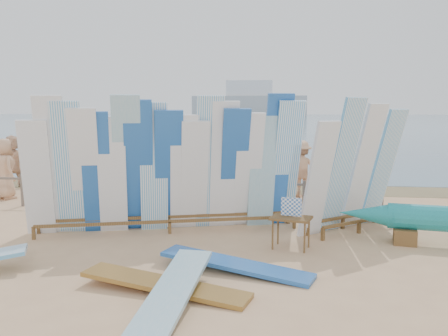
# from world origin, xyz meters

# --- Properties ---
(ground) EXTENTS (160.00, 160.00, 0.00)m
(ground) POSITION_xyz_m (0.00, 0.00, 0.00)
(ground) COLOR tan
(ground) RESTS_ON ground
(ocean) EXTENTS (320.00, 240.00, 0.02)m
(ocean) POSITION_xyz_m (0.00, 128.00, 0.00)
(ocean) COLOR slate
(ocean) RESTS_ON ground
(wet_sand_strip) EXTENTS (40.00, 2.60, 0.01)m
(wet_sand_strip) POSITION_xyz_m (0.00, 7.20, 0.00)
(wet_sand_strip) COLOR olive
(wet_sand_strip) RESTS_ON ground
(distant_ship) EXTENTS (45.00, 8.00, 14.00)m
(distant_ship) POSITION_xyz_m (-12.00, 180.00, 5.31)
(distant_ship) COLOR #999EA3
(distant_ship) RESTS_ON ocean
(fence) EXTENTS (12.08, 0.08, 0.90)m
(fence) POSITION_xyz_m (0.00, 3.00, 0.63)
(fence) COLOR #6A5B50
(fence) RESTS_ON ground
(main_surfboard_rack) EXTENTS (6.18, 2.61, 3.14)m
(main_surfboard_rack) POSITION_xyz_m (0.90, 0.81, 1.41)
(main_surfboard_rack) COLOR brown
(main_surfboard_rack) RESTS_ON ground
(side_surfboard_rack) EXTENTS (2.54, 2.32, 3.04)m
(side_surfboard_rack) POSITION_xyz_m (5.03, 1.38, 1.38)
(side_surfboard_rack) COLOR brown
(side_surfboard_rack) RESTS_ON ground
(vendor_table) EXTENTS (0.89, 0.72, 1.04)m
(vendor_table) POSITION_xyz_m (3.65, -0.20, 0.34)
(vendor_table) COLOR brown
(vendor_table) RESTS_ON ground
(flat_board_c) EXTENTS (2.76, 1.15, 0.23)m
(flat_board_c) POSITION_xyz_m (1.72, -2.76, 0.00)
(flat_board_c) COLOR olive
(flat_board_c) RESTS_ON ground
(flat_board_d) EXTENTS (2.75, 1.31, 0.25)m
(flat_board_d) POSITION_xyz_m (2.71, -1.71, 0.00)
(flat_board_d) COLOR #225BAE
(flat_board_d) RESTS_ON ground
(flat_board_b) EXTENTS (0.72, 2.71, 0.42)m
(flat_board_b) POSITION_xyz_m (1.97, -3.26, 0.00)
(flat_board_b) COLOR #7FB7CC
(flat_board_b) RESTS_ON ground
(beach_chair_left) EXTENTS (0.70, 0.71, 0.90)m
(beach_chair_left) POSITION_xyz_m (-0.20, 3.51, 0.26)
(beach_chair_left) COLOR #AC1217
(beach_chair_left) RESTS_ON ground
(beach_chair_right) EXTENTS (0.60, 0.62, 0.91)m
(beach_chair_right) POSITION_xyz_m (1.52, 3.78, 0.27)
(beach_chair_right) COLOR #AC1217
(beach_chair_right) RESTS_ON ground
(stroller) EXTENTS (0.79, 0.98, 1.17)m
(stroller) POSITION_xyz_m (2.51, 3.60, 0.47)
(stroller) COLOR #AC1217
(stroller) RESTS_ON ground
(beachgoer_9) EXTENTS (1.26, 0.87, 1.80)m
(beachgoer_9) POSITION_xyz_m (3.99, 5.58, 0.90)
(beachgoer_9) COLOR tan
(beachgoer_9) RESTS_ON ground
(beachgoer_11) EXTENTS (1.82, 1.15, 1.87)m
(beachgoer_11) POSITION_xyz_m (-6.22, 6.19, 0.93)
(beachgoer_11) COLOR beige
(beachgoer_11) RESTS_ON ground
(beachgoer_0) EXTENTS (1.00, 0.91, 1.89)m
(beachgoer_0) POSITION_xyz_m (-5.15, 3.99, 0.94)
(beachgoer_0) COLOR tan
(beachgoer_0) RESTS_ON ground
(beachgoer_5) EXTENTS (1.56, 1.69, 1.88)m
(beachgoer_5) POSITION_xyz_m (0.66, 5.35, 0.94)
(beachgoer_5) COLOR beige
(beachgoer_5) RESTS_ON ground
(beachgoer_6) EXTENTS (0.66, 0.89, 1.64)m
(beachgoer_6) POSITION_xyz_m (3.58, 5.25, 0.82)
(beachgoer_6) COLOR tan
(beachgoer_6) RESTS_ON ground
(beachgoer_1) EXTENTS (0.66, 0.69, 1.70)m
(beachgoer_1) POSITION_xyz_m (-2.10, 5.83, 0.85)
(beachgoer_1) COLOR #8C6042
(beachgoer_1) RESTS_ON ground
(beachgoer_8) EXTENTS (0.97, 0.87, 1.83)m
(beachgoer_8) POSITION_xyz_m (4.71, 4.92, 0.91)
(beachgoer_8) COLOR beige
(beachgoer_8) RESTS_ON ground
(beachgoer_10) EXTENTS (1.08, 1.07, 1.81)m
(beachgoer_10) POSITION_xyz_m (5.00, 4.86, 0.90)
(beachgoer_10) COLOR #8C6042
(beachgoer_10) RESTS_ON ground
(beachgoer_3) EXTENTS (1.19, 1.22, 1.87)m
(beachgoer_3) POSITION_xyz_m (-0.66, 6.47, 0.93)
(beachgoer_3) COLOR tan
(beachgoer_3) RESTS_ON ground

